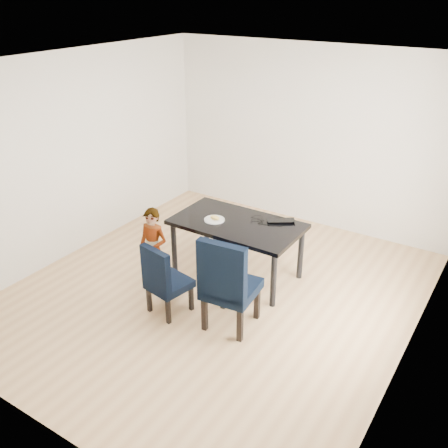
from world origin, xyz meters
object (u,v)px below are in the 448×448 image
Objects in this scene: laptop at (280,219)px; dining_table at (237,249)px; chair_left at (169,278)px; child at (153,250)px; plate at (214,220)px; chair_right at (231,281)px.

dining_table is at bearing 4.76° from laptop.
chair_left is at bearing 30.81° from laptop.
chair_left reaches higher than laptop.
chair_left is 0.55m from child.
chair_left is at bearing -87.53° from plate.
chair_left is at bearing -172.52° from chair_right.
child is 4.11× the size of plate.
dining_table is 0.48m from plate.
chair_right is at bearing 58.29° from laptop.
dining_table is at bearing 88.75° from chair_left.
dining_table is 1.43× the size of chair_right.
laptop reaches higher than dining_table.
chair_right is 1.05× the size of child.
child reaches higher than dining_table.
dining_table is 1.07m from child.
dining_table is 4.66× the size of laptop.
plate is (-0.04, 0.99, 0.32)m from chair_left.
dining_table is 1.06m from chair_right.
chair_left reaches higher than plate.
chair_right is at bearing 23.76° from chair_left.
plate is (-0.27, -0.10, 0.38)m from dining_table.
chair_left reaches higher than dining_table.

